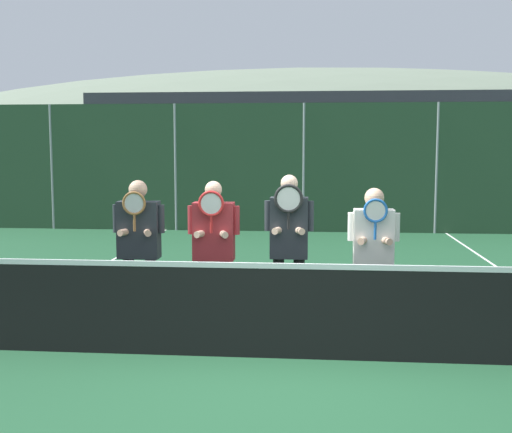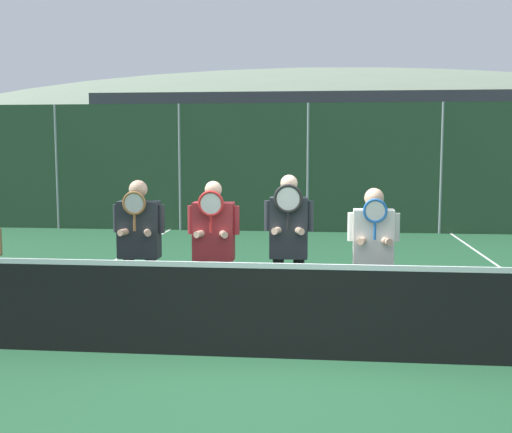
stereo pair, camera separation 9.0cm
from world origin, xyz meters
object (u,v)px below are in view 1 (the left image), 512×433
at_px(player_leftmost, 139,241).
at_px(car_far_left, 103,188).
at_px(player_center_left, 214,243).
at_px(car_center, 425,193).
at_px(player_rightmost, 373,249).
at_px(car_left_of_center, 259,188).
at_px(player_center_right, 289,241).

relative_size(player_leftmost, car_far_left, 0.41).
bearing_deg(player_leftmost, car_far_left, 110.48).
xyz_separation_m(player_center_left, car_center, (4.30, 11.11, -0.19)).
bearing_deg(car_center, player_rightmost, -102.44).
bearing_deg(car_left_of_center, player_leftmost, -92.27).
bearing_deg(player_leftmost, player_center_left, -2.59).
height_order(player_center_left, car_left_of_center, car_left_of_center).
height_order(player_center_left, car_center, player_center_left).
xyz_separation_m(player_center_right, car_left_of_center, (-1.33, 11.41, -0.14)).
relative_size(player_center_right, car_center, 0.41).
distance_m(player_center_left, player_rightmost, 1.83).
relative_size(player_center_right, car_far_left, 0.43).
distance_m(player_center_right, car_center, 11.62).
bearing_deg(car_far_left, player_center_right, -62.08).
bearing_deg(player_center_right, player_leftmost, 178.88).
xyz_separation_m(player_center_left, player_rightmost, (1.83, -0.07, -0.03)).
distance_m(player_leftmost, car_center, 12.23).
bearing_deg(car_center, car_far_left, 178.85).
relative_size(player_center_right, car_left_of_center, 0.45).
bearing_deg(player_rightmost, player_center_right, 175.65).
relative_size(car_far_left, car_left_of_center, 1.05).
bearing_deg(player_rightmost, car_left_of_center, 101.26).
bearing_deg(car_left_of_center, player_center_left, -87.73).
height_order(player_rightmost, car_left_of_center, car_left_of_center).
relative_size(player_leftmost, player_center_left, 1.00).
relative_size(car_left_of_center, car_center, 0.91).
distance_m(player_leftmost, player_center_right, 1.78).
bearing_deg(car_center, car_left_of_center, 176.28).
bearing_deg(player_leftmost, player_rightmost, -2.25).
bearing_deg(player_center_left, car_center, 68.84).
relative_size(player_rightmost, car_left_of_center, 0.42).
height_order(player_center_right, player_rightmost, player_center_right).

